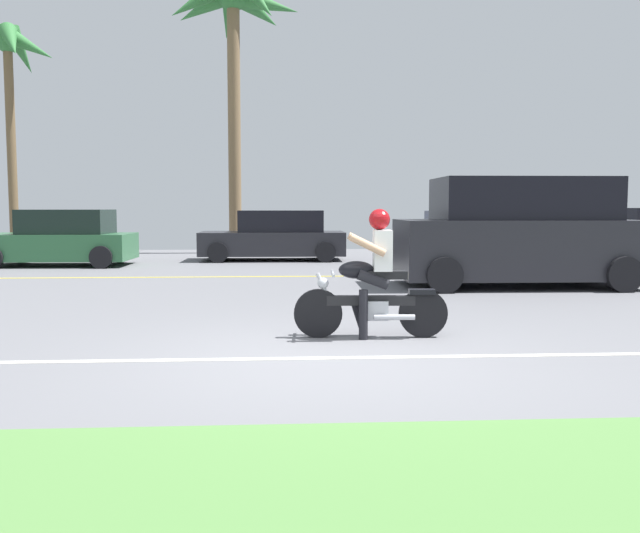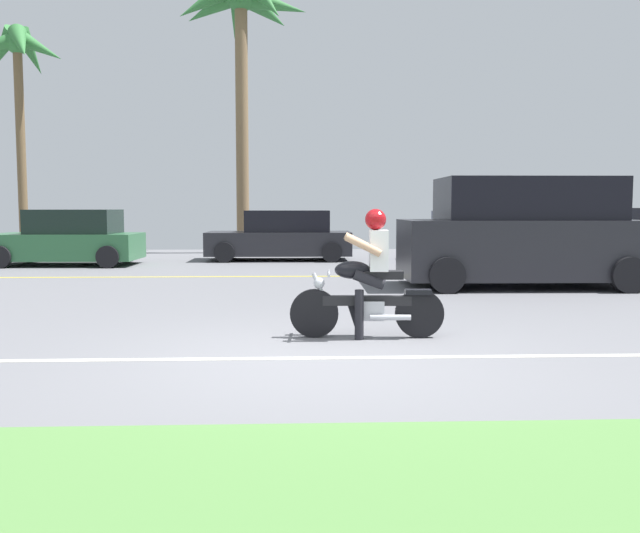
% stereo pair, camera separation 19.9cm
% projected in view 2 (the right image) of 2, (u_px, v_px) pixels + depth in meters
% --- Properties ---
extents(ground, '(56.00, 30.00, 0.04)m').
position_uv_depth(ground, '(310.00, 314.00, 9.76)').
color(ground, slate).
extents(lane_line_near, '(50.40, 0.12, 0.01)m').
position_uv_depth(lane_line_near, '(318.00, 358.00, 6.82)').
color(lane_line_near, silver).
rests_on(lane_line_near, ground).
extents(lane_line_far, '(50.40, 0.12, 0.01)m').
position_uv_depth(lane_line_far, '(304.00, 276.00, 14.94)').
color(lane_line_far, yellow).
rests_on(lane_line_far, ground).
extents(motorcyclist, '(1.77, 0.58, 1.48)m').
position_uv_depth(motorcyclist, '(368.00, 284.00, 7.86)').
color(motorcyclist, black).
rests_on(motorcyclist, ground).
extents(suv_nearby, '(4.68, 2.32, 2.06)m').
position_uv_depth(suv_nearby, '(523.00, 234.00, 12.94)').
color(suv_nearby, '#232328').
rests_on(suv_nearby, ground).
extents(parked_car_0, '(3.73, 2.09, 1.45)m').
position_uv_depth(parked_car_0, '(69.00, 239.00, 17.82)').
color(parked_car_0, '#2D663D').
rests_on(parked_car_0, ground).
extents(parked_car_1, '(4.09, 1.98, 1.42)m').
position_uv_depth(parked_car_1, '(282.00, 237.00, 19.55)').
color(parked_car_1, '#232328').
rests_on(parked_car_1, ground).
extents(parked_car_2, '(3.87, 2.13, 1.41)m').
position_uv_depth(parked_car_2, '(480.00, 237.00, 19.21)').
color(parked_car_2, navy).
rests_on(parked_car_2, ground).
extents(palm_tree_0, '(2.90, 2.79, 6.97)m').
position_uv_depth(palm_tree_0, '(18.00, 63.00, 20.48)').
color(palm_tree_0, brown).
rests_on(palm_tree_0, ground).
extents(palm_tree_1, '(4.47, 4.46, 9.19)m').
position_uv_depth(palm_tree_1, '(241.00, 15.00, 22.19)').
color(palm_tree_1, brown).
rests_on(palm_tree_1, ground).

